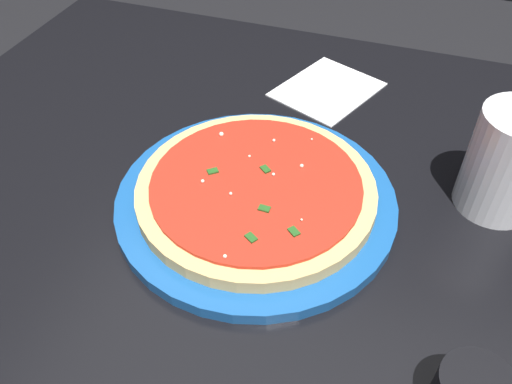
# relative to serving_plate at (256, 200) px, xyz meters

# --- Properties ---
(restaurant_table) EXTENTS (1.01, 0.89, 0.72)m
(restaurant_table) POSITION_rel_serving_plate_xyz_m (0.01, -0.03, -0.13)
(restaurant_table) COLOR black
(restaurant_table) RESTS_ON ground_plane
(serving_plate) EXTENTS (0.31, 0.31, 0.01)m
(serving_plate) POSITION_rel_serving_plate_xyz_m (0.00, 0.00, 0.00)
(serving_plate) COLOR #195199
(serving_plate) RESTS_ON restaurant_table
(pizza) EXTENTS (0.26, 0.26, 0.02)m
(pizza) POSITION_rel_serving_plate_xyz_m (-0.00, -0.00, 0.02)
(pizza) COLOR #DBB26B
(pizza) RESTS_ON serving_plate
(cup_tall_drink) EXTENTS (0.09, 0.09, 0.12)m
(cup_tall_drink) POSITION_rel_serving_plate_xyz_m (0.25, 0.09, 0.05)
(cup_tall_drink) COLOR silver
(cup_tall_drink) RESTS_ON restaurant_table
(napkin_folded_right) EXTENTS (0.16, 0.17, 0.00)m
(napkin_folded_right) POSITION_rel_serving_plate_xyz_m (0.02, 0.26, -0.01)
(napkin_folded_right) COLOR white
(napkin_folded_right) RESTS_ON restaurant_table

